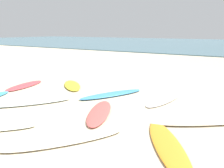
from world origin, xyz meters
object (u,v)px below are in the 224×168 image
(surfboard_0, at_px, (112,94))
(surfboard_4, at_px, (30,102))
(surfboard_2, at_px, (25,85))
(surfboard_5, at_px, (72,85))
(surfboard_7, at_px, (164,100))
(surfboard_6, at_px, (168,146))
(surfboard_9, at_px, (65,140))
(surfboard_10, at_px, (99,112))
(surfboard_1, at_px, (205,121))

(surfboard_0, height_order, surfboard_4, surfboard_0)
(surfboard_2, bearing_deg, surfboard_5, 18.46)
(surfboard_0, relative_size, surfboard_7, 1.22)
(surfboard_4, relative_size, surfboard_6, 0.96)
(surfboard_0, bearing_deg, surfboard_9, 131.96)
(surfboard_0, distance_m, surfboard_2, 3.55)
(surfboard_9, distance_m, surfboard_10, 1.69)
(surfboard_5, distance_m, surfboard_6, 5.59)
(surfboard_0, height_order, surfboard_10, surfboard_0)
(surfboard_7, bearing_deg, surfboard_10, -109.63)
(surfboard_6, distance_m, surfboard_9, 1.92)
(surfboard_2, xyz_separation_m, surfboard_9, (4.62, -2.60, -0.00))
(surfboard_2, xyz_separation_m, surfboard_4, (2.04, -1.38, 0.01))
(surfboard_6, relative_size, surfboard_10, 1.18)
(surfboard_6, bearing_deg, surfboard_9, -9.41)
(surfboard_6, xyz_separation_m, surfboard_7, (-1.25, 2.82, -0.00))
(surfboard_7, height_order, surfboard_10, surfboard_10)
(surfboard_6, xyz_separation_m, surfboard_10, (-2.12, 0.80, 0.01))
(surfboard_4, bearing_deg, surfboard_10, 44.53)
(surfboard_7, distance_m, surfboard_10, 2.20)
(surfboard_1, bearing_deg, surfboard_5, 37.84)
(surfboard_4, distance_m, surfboard_9, 2.85)
(surfboard_0, bearing_deg, surfboard_1, -172.18)
(surfboard_0, height_order, surfboard_7, surfboard_0)
(surfboard_6, xyz_separation_m, surfboard_9, (-1.72, -0.84, 0.00))
(surfboard_2, height_order, surfboard_10, surfboard_10)
(surfboard_0, xyz_separation_m, surfboard_5, (-1.99, 0.28, -0.00))
(surfboard_5, bearing_deg, surfboard_9, -97.24)
(surfboard_2, distance_m, surfboard_4, 2.47)
(surfboard_2, distance_m, surfboard_5, 1.79)
(surfboard_6, bearing_deg, surfboard_10, -56.07)
(surfboard_2, distance_m, surfboard_10, 4.33)
(surfboard_0, relative_size, surfboard_4, 1.00)
(surfboard_9, relative_size, surfboard_10, 1.14)
(surfboard_1, distance_m, surfboard_7, 1.89)
(surfboard_4, height_order, surfboard_5, surfboard_4)
(surfboard_0, xyz_separation_m, surfboard_7, (1.63, 0.34, -0.01))
(surfboard_1, distance_m, surfboard_4, 4.71)
(surfboard_2, bearing_deg, surfboard_0, -3.89)
(surfboard_1, relative_size, surfboard_6, 1.04)
(surfboard_4, bearing_deg, surfboard_9, 8.29)
(surfboard_6, height_order, surfboard_10, surfboard_10)
(surfboard_6, bearing_deg, surfboard_2, -50.97)
(surfboard_4, relative_size, surfboard_5, 1.22)
(surfboard_0, bearing_deg, surfboard_4, 78.56)
(surfboard_2, distance_m, surfboard_9, 5.30)
(surfboard_1, distance_m, surfboard_10, 2.51)
(surfboard_5, height_order, surfboard_10, surfboard_5)
(surfboard_0, xyz_separation_m, surfboard_1, (3.11, -0.83, -0.00))
(surfboard_0, bearing_deg, surfboard_5, 14.76)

